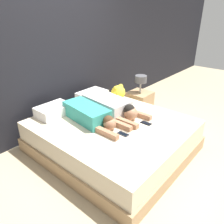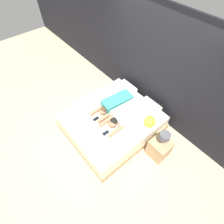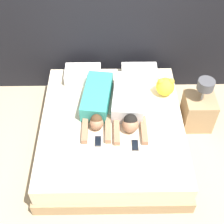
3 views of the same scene
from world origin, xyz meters
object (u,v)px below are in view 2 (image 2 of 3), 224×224
bed (112,122)px  person_left (115,103)px  pillow_head_left (126,89)px  cell_phone_left (96,119)px  pillow_head_right (149,107)px  nightstand (160,147)px  plush_toy (150,121)px  cell_phone_right (106,133)px  person_right (125,114)px

bed → person_left: person_left is taller
pillow_head_left → cell_phone_left: bearing=-78.6°
pillow_head_right → cell_phone_left: (-0.57, -1.13, -0.07)m
pillow_head_left → nightstand: bearing=-16.4°
cell_phone_left → pillow_head_right: bearing=63.3°
cell_phone_left → nightstand: 1.53m
pillow_head_left → plush_toy: size_ratio=1.93×
plush_toy → pillow_head_right: bearing=133.9°
pillow_head_right → cell_phone_right: pillow_head_right is taller
pillow_head_right → plush_toy: plush_toy is taller
pillow_head_left → person_right: size_ratio=0.46×
person_left → cell_phone_left: (0.02, -0.57, -0.10)m
cell_phone_left → plush_toy: bearing=42.2°
person_right → nightstand: 1.03m
person_left → person_right: size_ratio=0.99×
pillow_head_left → person_left: size_ratio=0.46×
pillow_head_right → cell_phone_right: size_ratio=3.26×
person_right → cell_phone_left: person_right is taller
bed → person_right: person_right is taller
bed → cell_phone_left: 0.45m
person_right → plush_toy: 0.57m
person_right → cell_phone_left: size_ratio=7.09×
pillow_head_right → cell_phone_left: bearing=-116.7°
person_left → person_right: (0.41, -0.04, 0.01)m
plush_toy → pillow_head_left: bearing=163.6°
pillow_head_right → person_right: (-0.18, -0.60, 0.03)m
pillow_head_right → cell_phone_left: 1.27m
pillow_head_left → person_left: (0.21, -0.56, 0.03)m
plush_toy → nightstand: (0.48, -0.14, -0.31)m
cell_phone_right → nightstand: size_ratio=0.19×
pillow_head_left → nightstand: size_ratio=0.62×
person_right → person_left: bearing=175.0°
bed → nightstand: 1.24m
plush_toy → nightstand: 0.59m
cell_phone_left → nightstand: (1.37, 0.66, -0.19)m
cell_phone_right → pillow_head_right: bearing=83.5°
person_right → cell_phone_left: (-0.39, -0.53, -0.10)m
person_right → cell_phone_right: bearing=-85.6°
pillow_head_left → pillow_head_right: (0.80, 0.00, 0.00)m
cell_phone_left → plush_toy: 1.20m
pillow_head_left → nightstand: (1.60, -0.47, -0.26)m
bed → person_right: size_ratio=1.89×
plush_toy → nightstand: size_ratio=0.32×
pillow_head_left → person_right: person_right is taller
pillow_head_right → plush_toy: size_ratio=1.93×
cell_phone_right → nightstand: (0.93, 0.73, -0.19)m
cell_phone_right → plush_toy: size_ratio=0.59×
bed → cell_phone_right: (0.26, -0.40, 0.24)m
cell_phone_right → pillow_head_left: bearing=119.0°
person_right → plush_toy: plush_toy is taller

